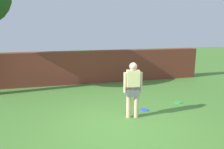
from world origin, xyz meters
name	(u,v)px	position (x,y,z in m)	size (l,w,h in m)	color
ground_plane	(120,126)	(0.00, 0.00, 0.00)	(40.00, 40.00, 0.00)	#4C8433
brick_wall	(58,68)	(-1.50, 4.84, 0.75)	(13.85, 0.50, 1.51)	brown
person	(133,88)	(0.52, 0.47, 0.90)	(0.53, 0.28, 1.62)	beige
frisbee_green	(178,102)	(2.50, 1.27, 0.01)	(0.27, 0.27, 0.02)	green
frisbee_blue	(144,110)	(1.07, 0.90, 0.01)	(0.27, 0.27, 0.02)	blue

